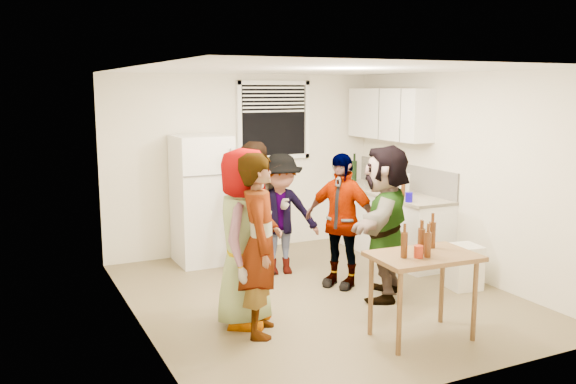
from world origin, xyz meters
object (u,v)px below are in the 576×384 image
refrigerator (202,199)px  kettle (374,188)px  beer_bottle_counter (403,197)px  guest_orange (383,296)px  blue_cup (409,202)px  guest_back_right (280,273)px  guest_back_left (258,274)px  guest_black (340,285)px  wine_bottle (354,181)px  guest_grey (245,323)px  red_cup (418,258)px  guest_stripe (261,332)px  beer_bottle_table (432,248)px  serving_table (421,337)px  trash_bin (463,267)px

refrigerator → kettle: (2.40, -0.48, 0.05)m
beer_bottle_counter → guest_orange: 1.66m
blue_cup → guest_back_right: 1.84m
guest_back_left → guest_black: (0.69, -0.83, 0.00)m
wine_bottle → blue_cup: bearing=-99.8°
guest_black → blue_cup: bearing=64.4°
wine_bottle → beer_bottle_counter: size_ratio=1.53×
blue_cup → guest_grey: (-2.50, -0.71, -0.90)m
guest_back_left → red_cup: bearing=-45.9°
blue_cup → guest_grey: bearing=-164.2°
wine_bottle → guest_stripe: size_ratio=0.18×
beer_bottle_table → guest_orange: beer_bottle_table is taller
guest_stripe → refrigerator: bearing=18.9°
refrigerator → guest_black: refrigerator is taller
guest_back_right → red_cup: bearing=-71.4°
refrigerator → beer_bottle_table: bearing=-68.4°
guest_stripe → beer_bottle_table: bearing=-87.3°
wine_bottle → beer_bottle_table: bearing=-110.1°
beer_bottle_table → guest_back_left: bearing=109.1°
kettle → guest_stripe: size_ratio=0.14×
wine_bottle → guest_stripe: (-2.76, -2.78, -0.90)m
beer_bottle_counter → guest_back_left: bearing=168.6°
beer_bottle_counter → wine_bottle: bearing=84.1°
beer_bottle_counter → guest_black: beer_bottle_counter is taller
wine_bottle → guest_black: size_ratio=0.20×
guest_stripe → guest_back_right: 1.91m
refrigerator → guest_grey: size_ratio=0.97×
guest_black → guest_stripe: bearing=-89.2°
blue_cup → beer_bottle_table: (-0.93, -1.61, -0.09)m
guest_grey → guest_orange: bearing=-51.0°
guest_stripe → beer_bottle_counter: bearing=-38.2°
guest_orange → beer_bottle_table: bearing=34.4°
kettle → beer_bottle_counter: size_ratio=1.16×
refrigerator → serving_table: 3.58m
kettle → guest_black: 1.95m
beer_bottle_table → serving_table: bearing=-144.9°
kettle → guest_orange: size_ratio=0.14×
serving_table → red_cup: bearing=-147.6°
refrigerator → red_cup: refrigerator is taller
refrigerator → wine_bottle: 2.51m
blue_cup → wine_bottle: bearing=80.2°
wine_bottle → beer_bottle_table: size_ratio=1.25×
red_cup → guest_back_left: red_cup is taller
blue_cup → guest_grey: 2.75m
trash_bin → serving_table: bearing=-144.9°
beer_bottle_counter → guest_black: bearing=-159.6°
beer_bottle_counter → beer_bottle_table: size_ratio=0.82×
guest_back_left → guest_orange: 1.67m
wine_bottle → guest_black: (-1.36, -1.90, -0.90)m
blue_cup → guest_orange: size_ratio=0.07×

